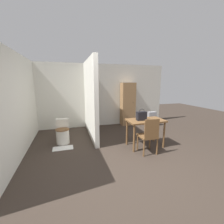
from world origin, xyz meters
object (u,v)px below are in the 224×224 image
Objects in this scene: toilet at (63,133)px; wooden_cabinet at (128,104)px; dining_table at (145,124)px; wooden_chair at (149,135)px; space_heater at (152,119)px; handbag at (142,116)px.

wooden_cabinet reaches higher than toilet.
dining_table is 2.44m from toilet.
wooden_chair reaches higher than dining_table.
wooden_cabinet is (2.61, 1.28, 0.59)m from toilet.
space_heater is at bearing 53.72° from dining_table.
wooden_chair reaches higher than space_heater.
handbag is (0.00, 0.43, 0.39)m from wooden_chair.
toilet is 1.17× the size of space_heater.
wooden_chair is 2.50m from toilet.
wooden_chair reaches higher than toilet.
dining_table is 1.09× the size of wooden_chair.
toilet is 2.37m from handbag.
wooden_cabinet reaches higher than wooden_chair.
space_heater is at bearing 13.02° from toilet.
wooden_cabinet is 1.16m from space_heater.
handbag reaches higher than space_heater.
toilet is at bearing -166.98° from space_heater.
handbag is at bearing -128.90° from space_heater.
wooden_cabinet is (0.52, 2.21, -0.01)m from handbag.
dining_table is 2.17m from space_heater.
space_heater is (1.40, 1.74, -0.60)m from handbag.
wooden_chair is 0.53× the size of wooden_cabinet.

